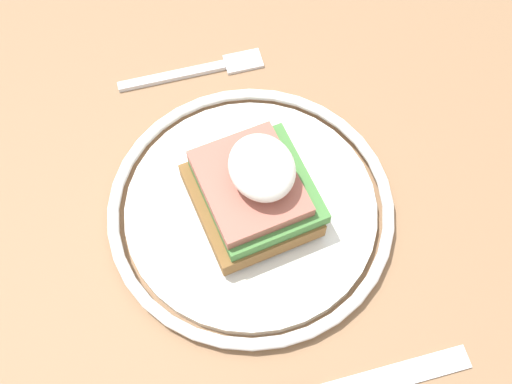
{
  "coord_description": "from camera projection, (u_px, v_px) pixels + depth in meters",
  "views": [
    {
      "loc": [
        0.23,
        -0.09,
        1.25
      ],
      "look_at": [
        0.01,
        0.0,
        0.78
      ],
      "focal_mm": 45.0,
      "sensor_mm": 36.0,
      "label": 1
    }
  ],
  "objects": [
    {
      "name": "ground_plane",
      "position": [
        251.0,
        373.0,
        1.22
      ],
      "size": [
        6.0,
        6.0,
        0.0
      ],
      "primitive_type": "plane",
      "color": "gray"
    },
    {
      "name": "dining_table",
      "position": [
        248.0,
        254.0,
        0.67
      ],
      "size": [
        1.04,
        0.69,
        0.75
      ],
      "color": "#846042",
      "rests_on": "ground_plane"
    },
    {
      "name": "plate",
      "position": [
        256.0,
        206.0,
        0.54
      ],
      "size": [
        0.24,
        0.24,
        0.02
      ],
      "color": "silver",
      "rests_on": "dining_table"
    },
    {
      "name": "sandwich",
      "position": [
        257.0,
        187.0,
        0.51
      ],
      "size": [
        0.1,
        0.09,
        0.07
      ],
      "color": "brown",
      "rests_on": "plate"
    },
    {
      "name": "fork",
      "position": [
        199.0,
        71.0,
        0.62
      ],
      "size": [
        0.04,
        0.14,
        0.0
      ],
      "color": "silver",
      "rests_on": "dining_table"
    }
  ]
}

